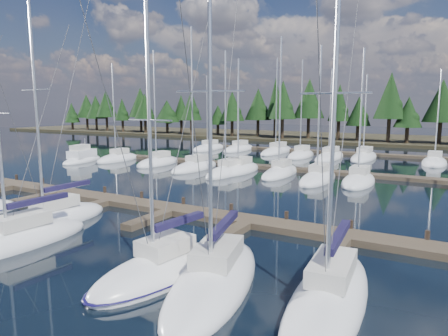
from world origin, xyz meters
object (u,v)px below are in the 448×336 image
Objects in this scene: front_sailboat_2 at (51,219)px; front_sailboat_5 at (215,280)px; main_dock at (170,212)px; front_sailboat_4 at (160,270)px; front_sailboat_3 at (16,241)px; motor_yacht_left at (82,159)px; front_sailboat_6 at (329,299)px.

front_sailboat_2 reaches higher than front_sailboat_5.
front_sailboat_4 reaches higher than main_dock.
front_sailboat_3 is 34.72m from motor_yacht_left.
front_sailboat_3 is at bearing -174.58° from front_sailboat_5.
front_sailboat_2 is 4.17m from front_sailboat_3.
front_sailboat_4 is 0.87× the size of front_sailboat_6.
front_sailboat_3 reaches higher than front_sailboat_4.
front_sailboat_6 is at bearing 8.92° from front_sailboat_5.
front_sailboat_3 is 0.89× the size of front_sailboat_5.
main_dock is 3.40× the size of front_sailboat_3.
main_dock is 3.02× the size of front_sailboat_5.
front_sailboat_3 is at bearing -46.43° from motor_yacht_left.
front_sailboat_2 is at bearing 165.71° from front_sailboat_4.
front_sailboat_2 is 14.06m from front_sailboat_5.
front_sailboat_4 is 0.86× the size of front_sailboat_5.
front_sailboat_3 is at bearing -109.28° from main_dock.
front_sailboat_5 reaches higher than motor_yacht_left.
main_dock is 3.51× the size of front_sailboat_4.
motor_yacht_left is (-35.74, 24.03, 0.15)m from front_sailboat_5.
front_sailboat_2 is at bearing 169.64° from front_sailboat_5.
front_sailboat_2 is (-5.26, -5.63, 0.10)m from main_dock.
main_dock is at bearing 136.42° from front_sailboat_5.
front_sailboat_5 is at bearing 7.28° from front_sailboat_4.
front_sailboat_6 reaches higher than main_dock.
front_sailboat_2 is 30.70m from motor_yacht_left.
motor_yacht_left is at bearing 135.53° from front_sailboat_2.
front_sailboat_2 is 11.59m from front_sailboat_4.
front_sailboat_4 is 1.54× the size of motor_yacht_left.
front_sailboat_4 reaches higher than motor_yacht_left.
front_sailboat_5 reaches higher than front_sailboat_3.
main_dock is at bearing -30.30° from motor_yacht_left.
front_sailboat_4 is at bearing -36.32° from motor_yacht_left.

